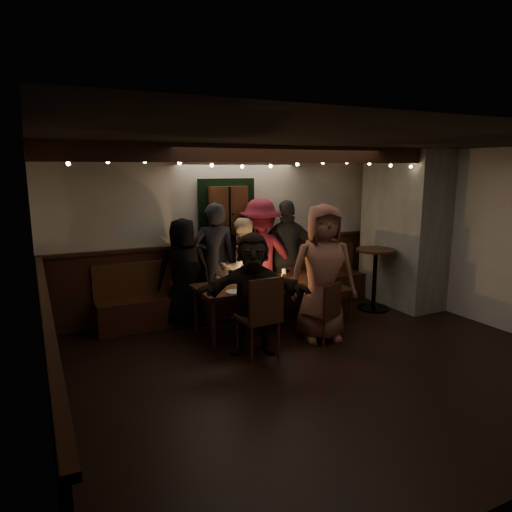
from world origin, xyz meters
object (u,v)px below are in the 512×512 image
chair_near_left (262,312)px  dining_table (262,287)px  chair_end (330,283)px  person_a (184,272)px  person_e (288,255)px  person_b (215,262)px  person_c (241,268)px  person_d (260,257)px  high_top (375,271)px  person_g (323,273)px  chair_near_right (326,309)px  person_f (253,293)px

chair_near_left → dining_table: bearing=62.4°
dining_table → chair_near_left: size_ratio=1.88×
chair_end → person_a: size_ratio=0.62×
dining_table → person_e: person_e is taller
person_b → person_c: size_ratio=1.15×
person_c → person_d: 0.41m
person_a → person_d: person_d is taller
dining_table → person_d: (0.34, 0.73, 0.29)m
high_top → person_a: 3.12m
dining_table → person_d: 0.85m
high_top → person_g: (-1.54, -0.72, 0.29)m
chair_near_right → person_d: size_ratio=0.45×
chair_near_right → person_b: person_b is taller
person_c → person_d: bearing=-167.7°
person_a → person_c: size_ratio=1.03×
high_top → person_f: 2.67m
chair_near_right → person_f: (-1.00, 0.18, 0.30)m
chair_near_left → person_b: size_ratio=0.57×
chair_near_left → chair_end: (1.62, 0.85, -0.02)m
dining_table → chair_end: chair_end is taller
chair_near_left → person_c: person_c is taller
chair_near_right → high_top: (1.58, 0.88, 0.17)m
chair_near_left → person_g: 1.09m
person_b → person_e: 1.25m
person_e → person_g: size_ratio=0.97×
dining_table → person_g: bearing=-51.5°
dining_table → person_g: 0.94m
chair_end → high_top: bearing=3.4°
person_a → person_d: bearing=-164.2°
chair_near_left → person_b: person_b is taller
person_d → person_g: size_ratio=0.99×
chair_near_left → person_e: (1.29, 1.58, 0.32)m
person_d → person_f: bearing=71.1°
person_b → person_g: bearing=146.6°
chair_end → person_g: bearing=-132.4°
dining_table → person_d: size_ratio=1.05×
person_c → person_g: 1.46m
person_a → person_f: person_a is taller
person_b → person_a: bearing=31.0°
dining_table → chair_near_left: bearing=-117.6°
person_c → person_f: bearing=69.6°
person_b → person_c: person_b is taller
person_a → person_g: (1.50, -1.38, 0.13)m
person_e → person_g: 1.42m
high_top → person_e: person_e is taller
person_a → person_e: size_ratio=0.89×
dining_table → person_c: 0.65m
dining_table → person_f: 0.84m
chair_near_left → chair_near_right: bearing=1.5°
high_top → person_d: person_d is taller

